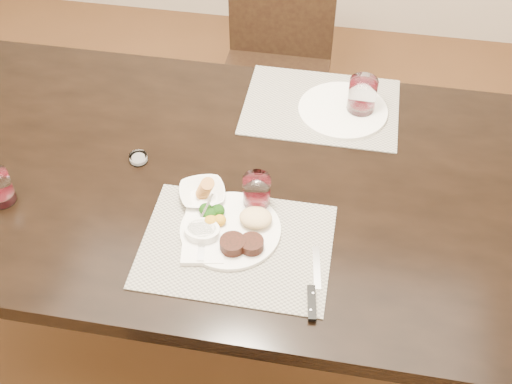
% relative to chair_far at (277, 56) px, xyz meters
% --- Properties ---
extents(ground_plane, '(4.50, 4.50, 0.00)m').
position_rel_chair_far_xyz_m(ground_plane, '(0.00, -0.93, -0.50)').
color(ground_plane, '#4A2E18').
rests_on(ground_plane, ground).
extents(dining_table, '(2.00, 1.00, 0.75)m').
position_rel_chair_far_xyz_m(dining_table, '(0.00, -0.93, 0.16)').
color(dining_table, black).
rests_on(dining_table, ground).
extents(chair_far, '(0.42, 0.42, 0.90)m').
position_rel_chair_far_xyz_m(chair_far, '(0.00, 0.00, 0.00)').
color(chair_far, black).
rests_on(chair_far, ground).
extents(placemat_near, '(0.46, 0.34, 0.00)m').
position_rel_chair_far_xyz_m(placemat_near, '(0.08, -1.17, 0.25)').
color(placemat_near, gray).
rests_on(placemat_near, dining_table).
extents(placemat_far, '(0.46, 0.34, 0.00)m').
position_rel_chair_far_xyz_m(placemat_far, '(0.22, -0.60, 0.25)').
color(placemat_far, gray).
rests_on(placemat_far, dining_table).
extents(dinner_plate, '(0.25, 0.25, 0.04)m').
position_rel_chair_far_xyz_m(dinner_plate, '(0.07, -1.13, 0.26)').
color(dinner_plate, white).
rests_on(dinner_plate, placemat_near).
extents(napkin_fork, '(0.13, 0.20, 0.02)m').
position_rel_chair_far_xyz_m(napkin_fork, '(-0.01, -1.15, 0.26)').
color(napkin_fork, white).
rests_on(napkin_fork, placemat_near).
extents(steak_knife, '(0.03, 0.21, 0.01)m').
position_rel_chair_far_xyz_m(steak_knife, '(0.28, -1.28, 0.26)').
color(steak_knife, white).
rests_on(steak_knife, placemat_near).
extents(cracker_bowl, '(0.15, 0.15, 0.05)m').
position_rel_chair_far_xyz_m(cracker_bowl, '(-0.04, -1.03, 0.27)').
color(cracker_bowl, white).
rests_on(cracker_bowl, placemat_near).
extents(sauce_ramekin, '(0.09, 0.13, 0.07)m').
position_rel_chair_far_xyz_m(sauce_ramekin, '(-0.01, -1.16, 0.27)').
color(sauce_ramekin, white).
rests_on(sauce_ramekin, placemat_near).
extents(wine_glass_near, '(0.07, 0.07, 0.10)m').
position_rel_chair_far_xyz_m(wine_glass_near, '(0.10, -1.03, 0.29)').
color(wine_glass_near, silver).
rests_on(wine_glass_near, placemat_near).
extents(far_plate, '(0.26, 0.26, 0.01)m').
position_rel_chair_far_xyz_m(far_plate, '(0.29, -0.61, 0.26)').
color(far_plate, white).
rests_on(far_plate, placemat_far).
extents(wine_glass_far, '(0.08, 0.08, 0.11)m').
position_rel_chair_far_xyz_m(wine_glass_far, '(0.34, -0.60, 0.30)').
color(wine_glass_far, silver).
rests_on(wine_glass_far, placemat_far).
extents(salt_cellar, '(0.05, 0.05, 0.02)m').
position_rel_chair_far_xyz_m(salt_cellar, '(-0.25, -0.92, 0.26)').
color(salt_cellar, silver).
rests_on(salt_cellar, dining_table).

